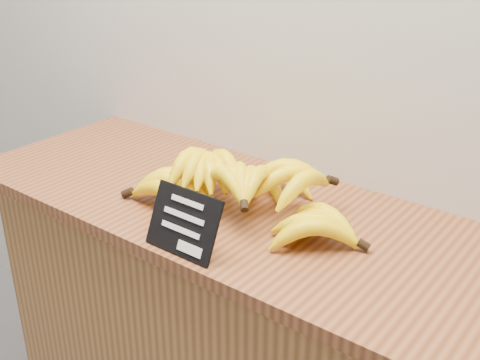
# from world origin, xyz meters

# --- Properties ---
(counter_top) EXTENTS (1.49, 0.54, 0.03)m
(counter_top) POSITION_xyz_m (0.17, 2.75, 0.92)
(counter_top) COLOR brown
(counter_top) RESTS_ON counter
(chalkboard_sign) EXTENTS (0.16, 0.06, 0.12)m
(chalkboard_sign) POSITION_xyz_m (0.16, 2.53, 0.99)
(chalkboard_sign) COLOR black
(chalkboard_sign) RESTS_ON counter_top
(banana_pile) EXTENTS (0.57, 0.38, 0.12)m
(banana_pile) POSITION_xyz_m (0.14, 2.74, 0.98)
(banana_pile) COLOR yellow
(banana_pile) RESTS_ON counter_top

